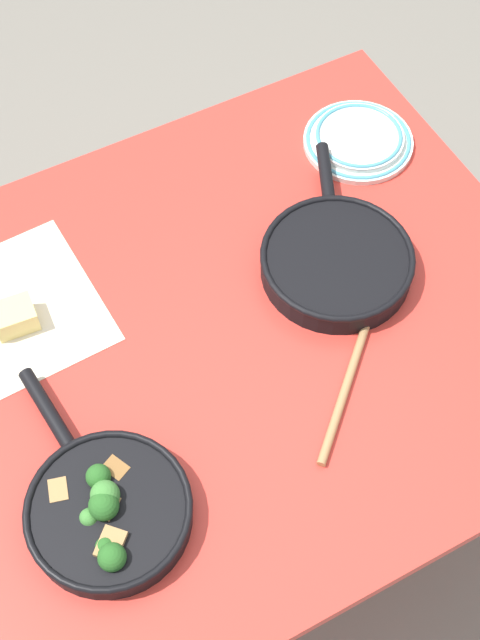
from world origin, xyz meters
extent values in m
plane|color=slate|center=(0.00, 0.00, 0.00)|extent=(14.00, 14.00, 0.00)
cube|color=red|center=(0.00, 0.00, 0.72)|extent=(1.12, 0.99, 0.03)
cylinder|color=#BCBCC1|center=(0.50, 0.43, 0.35)|extent=(0.05, 0.05, 0.71)
cylinder|color=black|center=(-0.34, -0.21, 0.76)|extent=(0.25, 0.25, 0.04)
torus|color=black|center=(-0.34, -0.21, 0.78)|extent=(0.25, 0.25, 0.01)
cylinder|color=black|center=(-0.35, -0.01, 0.76)|extent=(0.04, 0.16, 0.02)
cylinder|color=#357027|center=(-0.33, -0.19, 0.76)|extent=(0.02, 0.02, 0.02)
sphere|color=#428438|center=(-0.33, -0.19, 0.79)|extent=(0.05, 0.05, 0.05)
cylinder|color=#205218|center=(-0.34, -0.21, 0.76)|extent=(0.02, 0.02, 0.03)
sphere|color=#286023|center=(-0.34, -0.21, 0.79)|extent=(0.05, 0.05, 0.05)
cylinder|color=#205218|center=(-0.33, -0.16, 0.76)|extent=(0.01, 0.01, 0.02)
sphere|color=#286023|center=(-0.33, -0.16, 0.78)|extent=(0.04, 0.04, 0.04)
cylinder|color=#205218|center=(-0.36, -0.28, 0.76)|extent=(0.01, 0.01, 0.02)
sphere|color=#286023|center=(-0.36, -0.28, 0.78)|extent=(0.04, 0.04, 0.04)
cylinder|color=#205218|center=(-0.36, -0.26, 0.75)|extent=(0.01, 0.01, 0.02)
sphere|color=#286023|center=(-0.36, -0.26, 0.77)|extent=(0.03, 0.03, 0.03)
cylinder|color=#357027|center=(-0.37, -0.21, 0.75)|extent=(0.01, 0.01, 0.02)
sphere|color=#428438|center=(-0.37, -0.21, 0.77)|extent=(0.03, 0.03, 0.03)
cube|color=#AD7F4C|center=(-0.41, -0.20, 0.76)|extent=(0.03, 0.04, 0.03)
cube|color=#AD7F4C|center=(-0.37, -0.20, 0.76)|extent=(0.04, 0.04, 0.03)
cube|color=#AD7F4C|center=(-0.35, -0.26, 0.77)|extent=(0.06, 0.06, 0.04)
cube|color=#AD7F4C|center=(-0.34, -0.21, 0.76)|extent=(0.05, 0.05, 0.03)
cube|color=olive|center=(-0.30, -0.16, 0.76)|extent=(0.04, 0.05, 0.03)
cube|color=#AD7F4C|center=(-0.39, -0.15, 0.76)|extent=(0.04, 0.04, 0.03)
cylinder|color=black|center=(0.21, 0.02, 0.76)|extent=(0.27, 0.27, 0.05)
torus|color=black|center=(0.21, 0.02, 0.78)|extent=(0.27, 0.27, 0.01)
cylinder|color=black|center=(0.29, 0.21, 0.77)|extent=(0.08, 0.13, 0.02)
cylinder|color=#DBC156|center=(0.21, 0.02, 0.75)|extent=(0.22, 0.22, 0.02)
cylinder|color=#A87A4C|center=(0.11, -0.18, 0.74)|extent=(0.26, 0.24, 0.02)
ellipsoid|color=#A87A4C|center=(0.25, -0.05, 0.74)|extent=(0.07, 0.07, 0.02)
cube|color=#EFD67A|center=(-0.34, 0.19, 0.76)|extent=(0.08, 0.06, 0.05)
cylinder|color=silver|center=(0.41, 0.27, 0.74)|extent=(0.22, 0.22, 0.01)
torus|color=#4C9EB7|center=(0.41, 0.27, 0.75)|extent=(0.21, 0.21, 0.01)
cylinder|color=silver|center=(0.41, 0.27, 0.75)|extent=(0.18, 0.18, 0.01)
torus|color=#4C9EB7|center=(0.41, 0.27, 0.76)|extent=(0.17, 0.17, 0.01)
camera|label=1|loc=(-0.38, -0.71, 2.05)|focal=50.00mm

